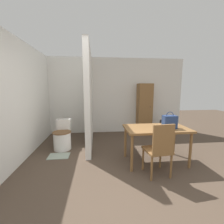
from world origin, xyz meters
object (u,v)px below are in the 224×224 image
at_px(dining_table, 156,131).
at_px(handbag, 170,122).
at_px(toilet, 63,137).
at_px(wooden_cabinet, 144,109).
at_px(space_heater, 165,128).
at_px(wooden_chair, 159,148).

relative_size(dining_table, handbag, 3.80).
bearing_deg(toilet, handbag, -23.86).
height_order(wooden_cabinet, space_heater, wooden_cabinet).
distance_m(handbag, space_heater, 1.87).
xyz_separation_m(handbag, wooden_cabinet, (0.19, 2.13, -0.03)).
bearing_deg(handbag, wooden_cabinet, 84.86).
bearing_deg(dining_table, wooden_chair, -105.85).
xyz_separation_m(dining_table, wooden_chair, (-0.14, -0.49, -0.15)).
bearing_deg(toilet, wooden_cabinet, 24.53).
height_order(toilet, space_heater, toilet).
height_order(dining_table, space_heater, dining_table).
xyz_separation_m(wooden_cabinet, space_heater, (0.53, -0.51, -0.57)).
bearing_deg(handbag, toilet, 156.14).
height_order(toilet, wooden_cabinet, wooden_cabinet).
xyz_separation_m(wooden_chair, toilet, (-1.90, 1.42, -0.22)).
bearing_deg(wooden_chair, space_heater, 56.42).
relative_size(wooden_chair, toilet, 1.32).
height_order(dining_table, wooden_cabinet, wooden_cabinet).
bearing_deg(wooden_chair, dining_table, 68.88).
xyz_separation_m(dining_table, handbag, (0.23, -0.08, 0.21)).
relative_size(dining_table, wooden_cabinet, 0.75).
distance_m(wooden_chair, space_heater, 2.32).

